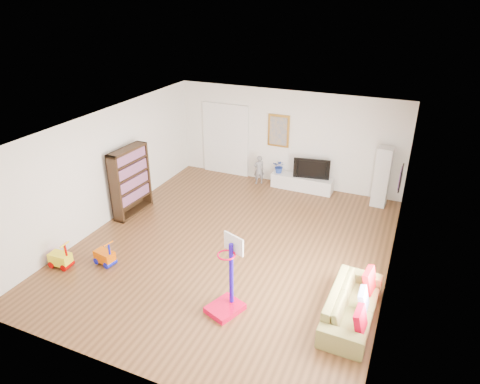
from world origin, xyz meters
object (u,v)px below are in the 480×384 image
at_px(basketball_hoop, 224,277).
at_px(media_console, 302,183).
at_px(sofa, 352,305).
at_px(bookshelf, 131,182).

bearing_deg(basketball_hoop, media_console, 112.49).
relative_size(media_console, basketball_hoop, 1.18).
bearing_deg(media_console, sofa, -64.15).
height_order(bookshelf, sofa, bookshelf).
xyz_separation_m(bookshelf, basketball_hoop, (3.69, -2.41, -0.13)).
xyz_separation_m(media_console, bookshelf, (-3.53, -3.03, 0.66)).
bearing_deg(media_console, basketball_hoop, -87.62).
relative_size(sofa, basketball_hoop, 1.30).
distance_m(media_console, basketball_hoop, 5.47).
relative_size(bookshelf, basketball_hoop, 1.17).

